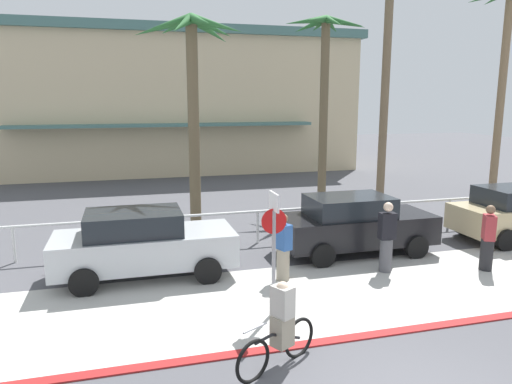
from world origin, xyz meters
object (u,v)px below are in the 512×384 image
object	(u,v)px
palm_tree_2	(387,38)
pedestrian_1	(488,241)
pedestrian_0	(387,240)
stop_sign_bike_lane	(274,236)
palm_tree_1	(325,62)
cyclist_black_0	(280,327)
car_silver_1	(143,243)
palm_tree_3	(506,42)
palm_tree_0	(192,67)
pedestrian_2	(283,250)
car_black_2	(354,224)

from	to	relation	value
palm_tree_2	pedestrian_1	world-z (taller)	palm_tree_2
palm_tree_2	pedestrian_0	distance (m)	11.65
stop_sign_bike_lane	palm_tree_1	world-z (taller)	palm_tree_1
pedestrian_0	stop_sign_bike_lane	bearing A→B (deg)	-155.65
stop_sign_bike_lane	cyclist_black_0	bearing A→B (deg)	-104.17
car_silver_1	cyclist_black_0	size ratio (longest dim) A/B	2.70
palm_tree_3	car_silver_1	size ratio (longest dim) A/B	2.12
palm_tree_3	pedestrian_1	size ratio (longest dim) A/B	5.36
palm_tree_0	pedestrian_2	xyz separation A→B (m)	(1.44, -4.69, -4.59)
pedestrian_1	pedestrian_2	distance (m)	5.34
stop_sign_bike_lane	pedestrian_1	bearing A→B (deg)	9.29
cyclist_black_0	palm_tree_3	bearing A→B (deg)	39.16
palm_tree_3	car_black_2	xyz separation A→B (m)	(-10.74, -6.79, -6.05)
palm_tree_0	car_black_2	size ratio (longest dim) A/B	1.58
stop_sign_bike_lane	palm_tree_3	size ratio (longest dim) A/B	0.27
palm_tree_1	palm_tree_2	xyz separation A→B (m)	(2.93, 0.24, 1.08)
palm_tree_2	pedestrian_1	xyz separation A→B (m)	(-2.18, -9.31, -6.14)
palm_tree_2	car_black_2	bearing A→B (deg)	-124.28
stop_sign_bike_lane	cyclist_black_0	distance (m)	2.21
pedestrian_0	car_silver_1	bearing A→B (deg)	167.69
cyclist_black_0	palm_tree_0	bearing A→B (deg)	91.17
stop_sign_bike_lane	pedestrian_1	size ratio (longest dim) A/B	1.47
stop_sign_bike_lane	palm_tree_3	xyz separation A→B (m)	(14.18, 10.02, 5.25)
palm_tree_3	car_silver_1	world-z (taller)	palm_tree_3
stop_sign_bike_lane	pedestrian_2	distance (m)	2.10
palm_tree_3	cyclist_black_0	xyz separation A→B (m)	(-14.66, -11.94, -6.23)
car_black_2	cyclist_black_0	xyz separation A→B (m)	(-3.92, -5.15, -0.18)
palm_tree_1	pedestrian_1	size ratio (longest dim) A/B	4.45
palm_tree_0	pedestrian_2	world-z (taller)	palm_tree_0
palm_tree_3	car_silver_1	xyz separation A→B (m)	(-16.67, -7.12, -6.05)
palm_tree_1	cyclist_black_0	xyz separation A→B (m)	(-5.82, -11.98, -5.17)
palm_tree_2	cyclist_black_0	world-z (taller)	palm_tree_2
cyclist_black_0	pedestrian_1	xyz separation A→B (m)	(6.56, 2.91, 0.11)
palm_tree_3	pedestrian_0	world-z (taller)	palm_tree_3
cyclist_black_0	pedestrian_1	size ratio (longest dim) A/B	0.94
stop_sign_bike_lane	palm_tree_1	distance (m)	12.13
pedestrian_2	cyclist_black_0	bearing A→B (deg)	-109.21
car_silver_1	pedestrian_2	bearing A→B (deg)	-19.72
cyclist_black_0	pedestrian_0	distance (m)	5.32
stop_sign_bike_lane	pedestrian_2	size ratio (longest dim) A/B	1.53
palm_tree_1	palm_tree_3	distance (m)	8.91
palm_tree_3	pedestrian_0	distance (m)	14.88
palm_tree_3	cyclist_black_0	world-z (taller)	palm_tree_3
pedestrian_0	pedestrian_1	world-z (taller)	pedestrian_0
palm_tree_3	cyclist_black_0	size ratio (longest dim) A/B	5.72
car_black_2	cyclist_black_0	world-z (taller)	car_black_2
car_black_2	palm_tree_2	bearing A→B (deg)	55.72
palm_tree_1	cyclist_black_0	size ratio (longest dim) A/B	4.75
pedestrian_0	pedestrian_2	world-z (taller)	pedestrian_0
stop_sign_bike_lane	palm_tree_1	size ratio (longest dim) A/B	0.33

